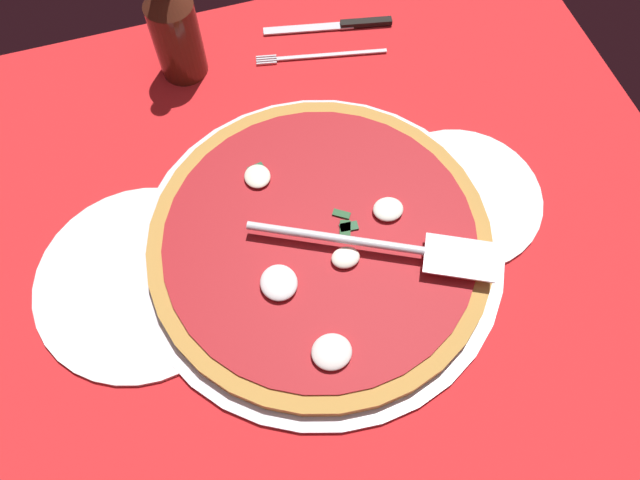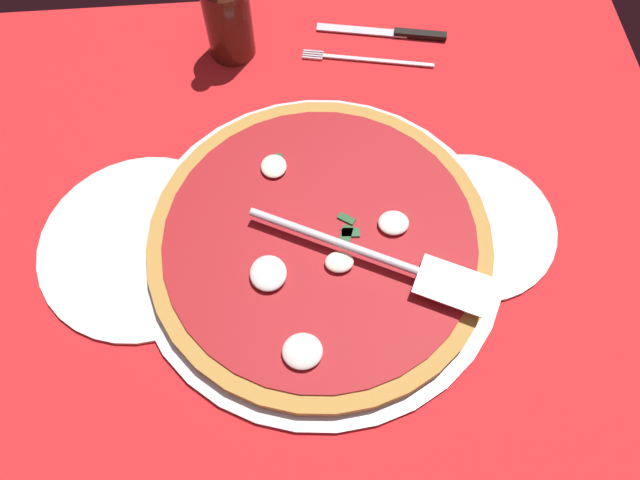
# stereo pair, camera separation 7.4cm
# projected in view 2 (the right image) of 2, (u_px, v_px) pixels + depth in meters

# --- Properties ---
(ground_plane) EXTENTS (1.00, 1.00, 0.01)m
(ground_plane) POSITION_uv_depth(u_px,v_px,m) (317.00, 291.00, 0.74)
(ground_plane) COLOR red
(pizza_pan) EXTENTS (0.45, 0.45, 0.01)m
(pizza_pan) POSITION_uv_depth(u_px,v_px,m) (320.00, 246.00, 0.76)
(pizza_pan) COLOR silver
(pizza_pan) RESTS_ON ground_plane
(dinner_plate_left) EXTENTS (0.26, 0.26, 0.01)m
(dinner_plate_left) POSITION_uv_depth(u_px,v_px,m) (143.00, 245.00, 0.76)
(dinner_plate_left) COLOR white
(dinner_plate_left) RESTS_ON ground_plane
(dinner_plate_right) EXTENTS (0.21, 0.21, 0.01)m
(dinner_plate_right) POSITION_uv_depth(u_px,v_px,m) (472.00, 225.00, 0.77)
(dinner_plate_right) COLOR white
(dinner_plate_right) RESTS_ON ground_plane
(pizza) EXTENTS (0.42, 0.42, 0.03)m
(pizza) POSITION_uv_depth(u_px,v_px,m) (320.00, 241.00, 0.74)
(pizza) COLOR #BD883C
(pizza) RESTS_ON pizza_pan
(pizza_server) EXTENTS (0.28, 0.16, 0.01)m
(pizza_server) POSITION_uv_depth(u_px,v_px,m) (377.00, 257.00, 0.70)
(pizza_server) COLOR silver
(pizza_server) RESTS_ON pizza
(place_setting_far) EXTENTS (0.22, 0.16, 0.01)m
(place_setting_far) POSITION_uv_depth(u_px,v_px,m) (381.00, 47.00, 0.91)
(place_setting_far) COLOR white
(place_setting_far) RESTS_ON ground_plane
(beer_bottle) EXTENTS (0.07, 0.07, 0.22)m
(beer_bottle) POSITION_uv_depth(u_px,v_px,m) (226.00, 8.00, 0.83)
(beer_bottle) COLOR #4A2115
(beer_bottle) RESTS_ON ground_plane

